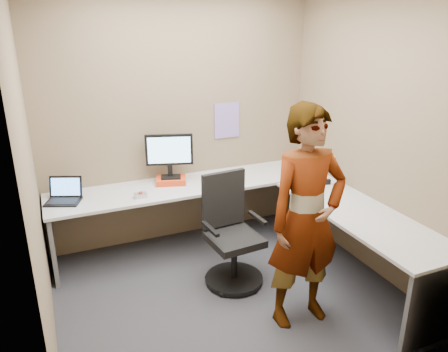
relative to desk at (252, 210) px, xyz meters
name	(u,v)px	position (x,y,z in m)	size (l,w,h in m)	color
ground	(227,292)	(-0.44, -0.39, -0.59)	(3.00, 3.00, 0.00)	#28282E
wall_back	(180,120)	(-0.44, 0.91, 0.76)	(3.00, 3.00, 0.00)	brown
wall_right	(373,134)	(1.06, -0.39, 0.76)	(2.70, 2.70, 0.00)	brown
wall_left	(30,177)	(-1.94, -0.39, 0.76)	(2.70, 2.70, 0.00)	brown
desk	(252,210)	(0.00, 0.00, 0.00)	(2.98, 2.58, 0.73)	silver
paper_ream	(171,180)	(-0.63, 0.69, 0.17)	(0.31, 0.23, 0.06)	red
monitor	(169,152)	(-0.63, 0.71, 0.48)	(0.48, 0.21, 0.47)	black
laptop	(64,195)	(-1.71, 0.64, 0.20)	(0.39, 0.36, 0.22)	black
trackball_mouse	(140,195)	(-1.02, 0.42, 0.17)	(0.12, 0.08, 0.07)	#B7B7BC
origami	(232,183)	(-0.06, 0.36, 0.17)	(0.10, 0.10, 0.06)	white
stapler	(323,182)	(0.84, 0.02, 0.17)	(0.15, 0.04, 0.06)	black
flower	(338,175)	(0.91, -0.12, 0.28)	(0.07, 0.07, 0.22)	brown
calendar_purple	(227,120)	(0.11, 0.90, 0.71)	(0.30, 0.01, 0.40)	#846BB7
calendar_white	(316,124)	(1.05, 0.51, 0.66)	(0.01, 0.28, 0.38)	white
sticky_note_a	(333,158)	(1.05, 0.16, 0.36)	(0.01, 0.07, 0.07)	#F2E059
sticky_note_b	(329,168)	(1.05, 0.21, 0.23)	(0.01, 0.07, 0.07)	pink
sticky_note_c	(336,173)	(1.05, 0.09, 0.21)	(0.01, 0.07, 0.07)	pink
sticky_note_d	(325,157)	(1.05, 0.31, 0.33)	(0.01, 0.07, 0.07)	#F2E059
office_chair	(231,240)	(-0.32, -0.21, -0.16)	(0.55, 0.55, 1.04)	black
person	(306,219)	(-0.01, -0.94, 0.32)	(0.67, 0.44, 1.83)	#999399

